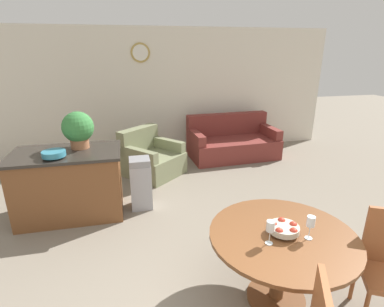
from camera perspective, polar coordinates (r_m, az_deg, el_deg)
name	(u,v)px	position (r m, az deg, el deg)	size (l,w,h in m)	color
wall_back	(157,92)	(6.77, -6.73, 11.57)	(8.00, 0.09, 2.70)	silver
dining_table	(281,250)	(2.90, 16.63, -17.12)	(1.29, 1.29, 0.72)	brown
fruit_bowl	(284,228)	(2.78, 17.08, -13.43)	(0.26, 0.26, 0.11)	#B7B29E
wine_glass_left	(270,227)	(2.58, 14.72, -13.41)	(0.07, 0.07, 0.21)	silver
wine_glass_right	(311,222)	(2.74, 21.68, -12.09)	(0.07, 0.07, 0.21)	silver
kitchen_island	(70,184)	(4.52, -22.21, -5.32)	(1.44, 0.85, 0.94)	brown
teal_bowl	(54,154)	(4.15, -24.84, -0.04)	(0.29, 0.29, 0.09)	teal
potted_plant	(78,129)	(4.39, -20.88, 4.46)	(0.42, 0.42, 0.51)	#A36642
trash_bin	(141,183)	(4.48, -9.74, -5.63)	(0.30, 0.30, 0.77)	#9E9EA3
couch	(232,143)	(6.62, 7.62, 2.02)	(1.90, 1.09, 0.89)	maroon
armchair	(151,159)	(5.68, -7.81, -1.06)	(1.28, 1.29, 0.85)	#7A7F5B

